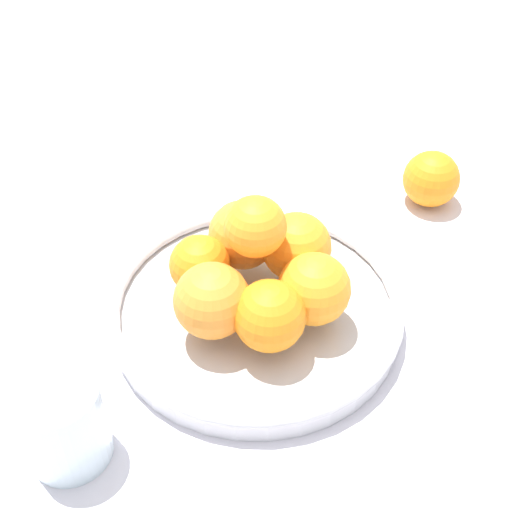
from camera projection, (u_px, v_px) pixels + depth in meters
The scene contains 5 objects.
ground_plane at pixel (256, 321), 0.80m from camera, with size 4.00×4.00×0.00m, color silver.
fruit_bowl at pixel (256, 310), 0.79m from camera, with size 0.32×0.32×0.03m.
orange_pile at pixel (258, 269), 0.75m from camera, with size 0.19×0.20×0.13m.
stray_orange at pixel (431, 179), 0.94m from camera, with size 0.07×0.07×0.07m, color orange.
drinking_glass at pixel (63, 422), 0.65m from camera, with size 0.08×0.08×0.09m, color silver.
Camera 1 is at (0.04, 0.54, 0.59)m, focal length 50.00 mm.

